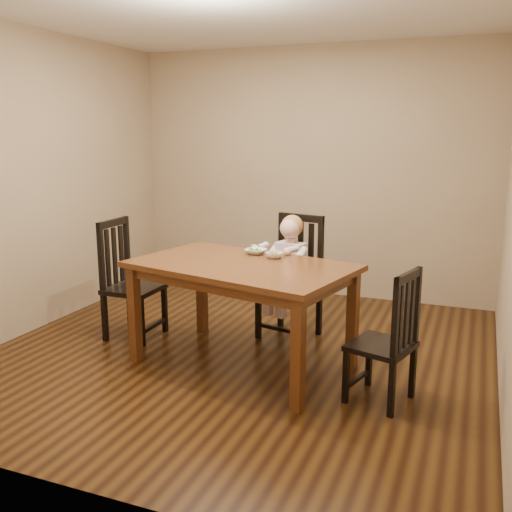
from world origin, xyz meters
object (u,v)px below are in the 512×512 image
at_px(chair_child, 293,279).
at_px(chair_right, 388,340).
at_px(dining_table, 242,275).
at_px(toddler, 290,264).
at_px(chair_left, 129,281).
at_px(bowl_peas, 256,251).
at_px(bowl_veg, 274,255).

distance_m(chair_child, chair_right, 1.43).
relative_size(dining_table, toddler, 3.17).
relative_size(chair_child, chair_left, 1.03).
distance_m(dining_table, bowl_peas, 0.37).
xyz_separation_m(chair_child, bowl_veg, (0.01, -0.52, 0.33)).
distance_m(dining_table, chair_left, 1.23).
xyz_separation_m(chair_child, chair_right, (1.00, -1.02, -0.07)).
bearing_deg(bowl_veg, bowl_peas, 156.31).
height_order(bowl_peas, bowl_veg, bowl_veg).
xyz_separation_m(dining_table, chair_right, (1.16, -0.23, -0.28)).
height_order(chair_child, chair_right, chair_child).
xyz_separation_m(chair_left, bowl_peas, (1.16, 0.12, 0.34)).
distance_m(dining_table, chair_right, 1.21).
bearing_deg(bowl_veg, dining_table, -122.57).
xyz_separation_m(chair_right, toddler, (-1.01, 0.97, 0.22)).
xyz_separation_m(chair_left, chair_right, (2.35, -0.46, -0.06)).
xyz_separation_m(chair_right, bowl_peas, (-1.18, 0.58, 0.40)).
bearing_deg(chair_right, bowl_peas, 79.33).
bearing_deg(dining_table, chair_right, -11.25).
bearing_deg(bowl_peas, bowl_veg, -23.69).
bearing_deg(chair_left, chair_child, 111.87).
bearing_deg(chair_child, toddler, 90.00).
distance_m(dining_table, bowl_veg, 0.34).
bearing_deg(dining_table, toddler, 78.92).
distance_m(dining_table, chair_child, 0.83).
height_order(chair_left, bowl_peas, chair_left).
height_order(dining_table, chair_child, chair_child).
relative_size(toddler, bowl_peas, 3.37).
height_order(chair_left, bowl_veg, chair_left).
relative_size(dining_table, chair_child, 1.68).
distance_m(chair_left, bowl_peas, 1.22).
relative_size(chair_left, bowl_peas, 6.18).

